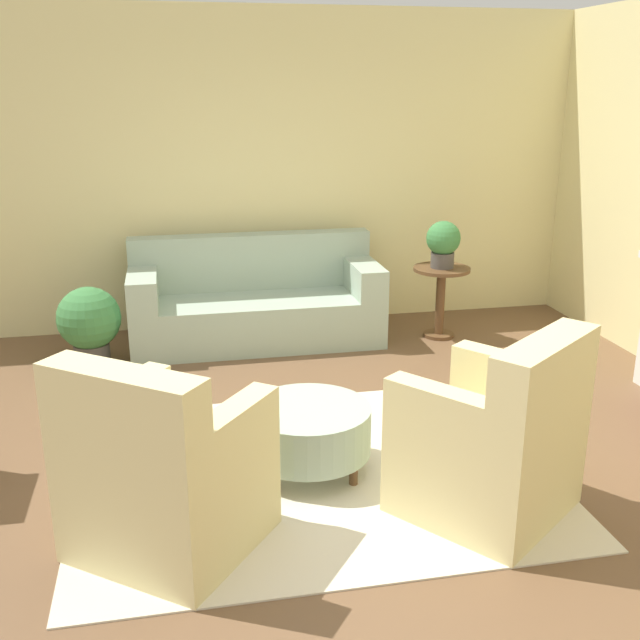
% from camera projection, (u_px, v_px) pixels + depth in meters
% --- Properties ---
extents(ground_plane, '(16.00, 16.00, 0.00)m').
position_uv_depth(ground_plane, '(314.00, 472.00, 4.34)').
color(ground_plane, brown).
extents(wall_back, '(9.84, 0.12, 2.80)m').
position_uv_depth(wall_back, '(249.00, 172.00, 6.71)').
color(wall_back, beige).
rests_on(wall_back, ground_plane).
extents(rug, '(2.67, 2.15, 0.01)m').
position_uv_depth(rug, '(314.00, 472.00, 4.34)').
color(rug, beige).
rests_on(rug, ground_plane).
extents(couch, '(2.12, 0.84, 0.89)m').
position_uv_depth(couch, '(256.00, 304.00, 6.50)').
color(couch, '#9EB29E').
rests_on(couch, ground_plane).
extents(armchair_left, '(1.09, 1.08, 1.00)m').
position_uv_depth(armchair_left, '(163.00, 477.00, 3.52)').
color(armchair_left, beige).
rests_on(armchair_left, rug).
extents(armchair_right, '(1.09, 1.08, 1.00)m').
position_uv_depth(armchair_right, '(495.00, 444.00, 3.84)').
color(armchair_right, beige).
rests_on(armchair_right, rug).
extents(ottoman_table, '(0.73, 0.73, 0.39)m').
position_uv_depth(ottoman_table, '(308.00, 429.00, 4.28)').
color(ottoman_table, '#9EB29E').
rests_on(ottoman_table, rug).
extents(side_table, '(0.49, 0.49, 0.63)m').
position_uv_depth(side_table, '(441.00, 290.00, 6.56)').
color(side_table, brown).
rests_on(side_table, ground_plane).
extents(potted_plant_on_side_table, '(0.30, 0.30, 0.41)m').
position_uv_depth(potted_plant_on_side_table, '(443.00, 242.00, 6.43)').
color(potted_plant_on_side_table, '#4C4742').
rests_on(potted_plant_on_side_table, side_table).
extents(potted_plant_floor, '(0.50, 0.50, 0.63)m').
position_uv_depth(potted_plant_floor, '(89.00, 322.00, 5.94)').
color(potted_plant_floor, '#4C4742').
rests_on(potted_plant_floor, ground_plane).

